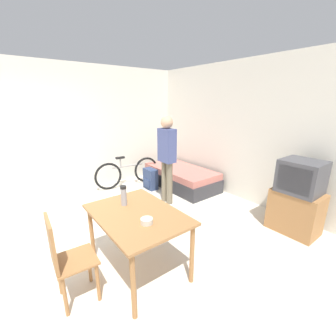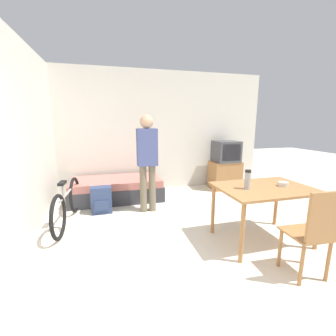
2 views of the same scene
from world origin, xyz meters
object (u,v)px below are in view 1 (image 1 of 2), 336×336
at_px(person_standing, 167,154).
at_px(wooden_chair, 65,257).
at_px(daybed, 181,177).
at_px(backpack, 150,179).
at_px(bicycle, 128,172).
at_px(mate_bowl, 147,221).
at_px(thermos_flask, 124,195).
at_px(tv, 297,198).
at_px(dining_table, 137,220).

bearing_deg(person_standing, wooden_chair, -60.07).
distance_m(daybed, backpack, 0.73).
xyz_separation_m(bicycle, mate_bowl, (2.83, -1.26, 0.45)).
height_order(wooden_chair, bicycle, wooden_chair).
distance_m(bicycle, backpack, 0.59).
bearing_deg(mate_bowl, daybed, 132.53).
distance_m(person_standing, mate_bowl, 2.11).
xyz_separation_m(bicycle, thermos_flask, (2.31, -1.24, 0.56)).
bearing_deg(mate_bowl, thermos_flask, 178.51).
distance_m(mate_bowl, backpack, 2.86).
xyz_separation_m(tv, wooden_chair, (-0.76, -3.11, -0.02)).
distance_m(tv, backpack, 2.95).
bearing_deg(backpack, dining_table, -36.33).
height_order(dining_table, wooden_chair, wooden_chair).
bearing_deg(dining_table, thermos_flask, -176.37).
height_order(tv, backpack, tv).
distance_m(dining_table, backpack, 2.62).
xyz_separation_m(tv, mate_bowl, (-0.48, -2.36, 0.23)).
distance_m(thermos_flask, mate_bowl, 0.54).
bearing_deg(tv, dining_table, -107.67).
relative_size(dining_table, bicycle, 0.75).
xyz_separation_m(dining_table, mate_bowl, (0.26, -0.03, 0.12)).
relative_size(person_standing, backpack, 3.58).
distance_m(bicycle, mate_bowl, 3.13).
bearing_deg(person_standing, thermos_flask, -54.54).
bearing_deg(mate_bowl, tv, 78.39).
relative_size(tv, bicycle, 0.72).
height_order(wooden_chair, thermos_flask, thermos_flask).
xyz_separation_m(tv, person_standing, (-2.02, -0.92, 0.44)).
bearing_deg(thermos_flask, tv, 66.63).
relative_size(tv, dining_table, 0.96).
bearing_deg(person_standing, backpack, 170.91).
distance_m(tv, wooden_chair, 3.20).
relative_size(daybed, bicycle, 1.15).
xyz_separation_m(wooden_chair, bicycle, (-2.55, 2.01, -0.21)).
bearing_deg(tv, bicycle, -161.68).
relative_size(mate_bowl, backpack, 0.27).
height_order(bicycle, mate_bowl, mate_bowl).
height_order(bicycle, thermos_flask, thermos_flask).
distance_m(tv, person_standing, 2.27).
relative_size(daybed, backpack, 3.86).
xyz_separation_m(tv, dining_table, (-0.74, -2.32, 0.11)).
bearing_deg(mate_bowl, bicycle, 156.07).
relative_size(person_standing, thermos_flask, 6.93).
height_order(dining_table, thermos_flask, thermos_flask).
bearing_deg(backpack, daybed, 66.65).
bearing_deg(tv, thermos_flask, -113.37).
bearing_deg(backpack, person_standing, -9.09).
bearing_deg(bicycle, thermos_flask, -28.34).
xyz_separation_m(mate_bowl, backpack, (-2.34, 1.56, -0.54)).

